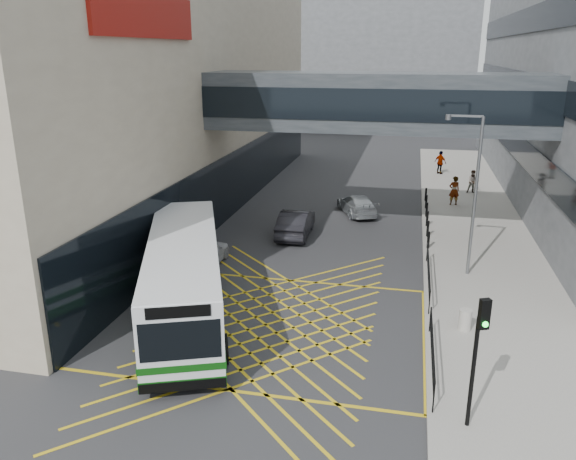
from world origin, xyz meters
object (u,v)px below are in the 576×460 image
Objects in this scene: car_white at (204,254)px; pedestrian_b at (473,182)px; street_lamp at (472,187)px; traffic_light at (478,345)px; car_dark at (296,223)px; litter_bin at (465,320)px; car_silver at (357,204)px; pedestrian_a at (454,191)px; pedestrian_c at (440,163)px; bus at (184,275)px.

car_white is 2.56× the size of pedestrian_b.
traffic_light is at bearing -91.33° from street_lamp.
car_dark reaches higher than litter_bin.
litter_bin is at bearing 86.82° from car_silver.
pedestrian_a is (0.62, 18.37, 0.57)m from litter_bin.
traffic_light is 34.39m from pedestrian_c.
pedestrian_c is (8.61, 18.36, 0.37)m from car_dark.
traffic_light is 2.04× the size of pedestrian_c.
pedestrian_c is at bearing 48.28° from bus.
car_white is at bearing 81.63° from bus.
pedestrian_c is (-2.08, 6.38, 0.13)m from pedestrian_b.
litter_bin is (10.74, 0.81, -1.17)m from bus.
street_lamp is at bearing 63.03° from traffic_light.
street_lamp reaches higher than car_dark.
pedestrian_a is at bearing 37.96° from bus.
pedestrian_b is at bearing -127.58° from pedestrian_a.
car_white is at bearing 102.24° from pedestrian_c.
pedestrian_c reaches higher than litter_bin.
bus is at bearing 130.37° from traffic_light.
traffic_light is at bearing 115.20° from car_dark.
car_dark reaches higher than car_silver.
bus is at bearing -175.70° from litter_bin.
pedestrian_c is (10.83, 29.25, -0.61)m from bus.
pedestrian_a reaches higher than pedestrian_b.
litter_bin is 0.48× the size of pedestrian_b.
litter_bin is 0.42× the size of pedestrian_c.
pedestrian_a is at bearing 131.75° from pedestrian_c.
bus reaches higher than pedestrian_c.
traffic_light is 0.54× the size of street_lamp.
car_dark reaches higher than car_white.
bus is 2.97× the size of traffic_light.
bus is at bearing 108.42° from pedestrian_c.
pedestrian_b is at bearing -162.04° from car_silver.
pedestrian_a is (12.55, 14.04, 0.46)m from car_white.
pedestrian_b is (12.91, 22.86, -0.73)m from bus.
car_dark is at bearing 130.25° from litter_bin.
pedestrian_a is (0.93, 24.28, -1.58)m from traffic_light.
litter_bin is (8.53, -10.08, -0.20)m from car_dark.
car_dark is at bearing 57.10° from bus.
traffic_light is at bearing -102.67° from pedestrian_b.
pedestrian_a reaches higher than litter_bin.
car_white reaches higher than car_silver.
car_white is 26.94m from pedestrian_c.
traffic_light is (5.26, -21.20, 2.05)m from car_silver.
car_white is 15.63m from traffic_light.
pedestrian_c is at bearing -117.13° from car_dark.
bus is 31.19m from pedestrian_c.
street_lamp reaches higher than pedestrian_b.
pedestrian_a is at bearing -176.72° from car_silver.
traffic_light is at bearing 128.07° from pedestrian_c.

